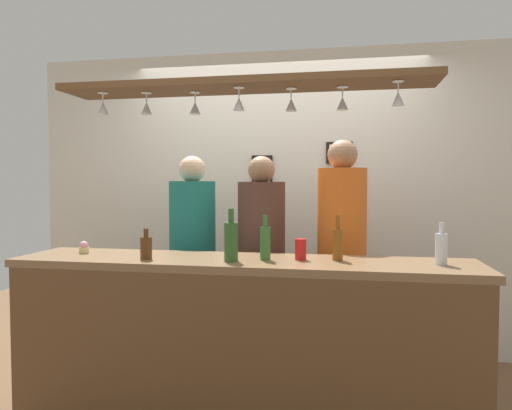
{
  "coord_description": "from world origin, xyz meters",
  "views": [
    {
      "loc": [
        0.6,
        -3.07,
        1.45
      ],
      "look_at": [
        0.0,
        0.1,
        1.31
      ],
      "focal_mm": 33.64,
      "sensor_mm": 36.0,
      "label": 1
    }
  ],
  "objects_px": {
    "person_right_orange_shirt": "(342,240)",
    "bottle_soda_clear": "(441,248)",
    "bottle_champagne_green": "(231,241)",
    "cupcake": "(84,248)",
    "bottle_beer_amber_tall": "(338,243)",
    "picture_frame_crest": "(262,170)",
    "person_middle_brown_shirt": "(261,247)",
    "bottle_beer_brown_stubby": "(146,247)",
    "person_left_teal_shirt": "(193,245)",
    "bottle_beer_green_import": "(265,242)",
    "drink_can": "(301,249)",
    "picture_frame_upper_small": "(339,153)"
  },
  "relations": [
    {
      "from": "person_right_orange_shirt",
      "to": "bottle_champagne_green",
      "type": "height_order",
      "value": "person_right_orange_shirt"
    },
    {
      "from": "bottle_beer_amber_tall",
      "to": "cupcake",
      "type": "relative_size",
      "value": 3.33
    },
    {
      "from": "person_middle_brown_shirt",
      "to": "picture_frame_crest",
      "type": "bearing_deg",
      "value": 99.48
    },
    {
      "from": "bottle_champagne_green",
      "to": "picture_frame_crest",
      "type": "bearing_deg",
      "value": 93.37
    },
    {
      "from": "bottle_soda_clear",
      "to": "picture_frame_crest",
      "type": "xyz_separation_m",
      "value": [
        -1.24,
        1.4,
        0.46
      ]
    },
    {
      "from": "bottle_champagne_green",
      "to": "cupcake",
      "type": "relative_size",
      "value": 3.85
    },
    {
      "from": "cupcake",
      "to": "drink_can",
      "type": "bearing_deg",
      "value": -0.08
    },
    {
      "from": "bottle_beer_green_import",
      "to": "bottle_beer_amber_tall",
      "type": "bearing_deg",
      "value": 9.05
    },
    {
      "from": "bottle_beer_brown_stubby",
      "to": "bottle_champagne_green",
      "type": "bearing_deg",
      "value": 2.26
    },
    {
      "from": "bottle_champagne_green",
      "to": "cupcake",
      "type": "distance_m",
      "value": 1.0
    },
    {
      "from": "person_left_teal_shirt",
      "to": "bottle_beer_green_import",
      "type": "bearing_deg",
      "value": -45.24
    },
    {
      "from": "person_right_orange_shirt",
      "to": "bottle_soda_clear",
      "type": "distance_m",
      "value": 0.85
    },
    {
      "from": "bottle_beer_green_import",
      "to": "person_right_orange_shirt",
      "type": "bearing_deg",
      "value": 57.22
    },
    {
      "from": "picture_frame_upper_small",
      "to": "bottle_beer_green_import",
      "type": "bearing_deg",
      "value": -105.61
    },
    {
      "from": "person_left_teal_shirt",
      "to": "bottle_champagne_green",
      "type": "height_order",
      "value": "person_left_teal_shirt"
    },
    {
      "from": "person_middle_brown_shirt",
      "to": "bottle_beer_green_import",
      "type": "xyz_separation_m",
      "value": [
        0.14,
        -0.66,
        0.12
      ]
    },
    {
      "from": "bottle_beer_green_import",
      "to": "bottle_soda_clear",
      "type": "relative_size",
      "value": 1.13
    },
    {
      "from": "bottle_beer_amber_tall",
      "to": "bottle_soda_clear",
      "type": "bearing_deg",
      "value": -5.41
    },
    {
      "from": "person_middle_brown_shirt",
      "to": "bottle_beer_brown_stubby",
      "type": "distance_m",
      "value": 0.95
    },
    {
      "from": "person_right_orange_shirt",
      "to": "picture_frame_upper_small",
      "type": "bearing_deg",
      "value": 92.58
    },
    {
      "from": "bottle_beer_green_import",
      "to": "cupcake",
      "type": "distance_m",
      "value": 1.17
    },
    {
      "from": "drink_can",
      "to": "person_right_orange_shirt",
      "type": "bearing_deg",
      "value": 69.93
    },
    {
      "from": "bottle_beer_amber_tall",
      "to": "picture_frame_crest",
      "type": "height_order",
      "value": "picture_frame_crest"
    },
    {
      "from": "drink_can",
      "to": "bottle_beer_green_import",
      "type": "bearing_deg",
      "value": -168.28
    },
    {
      "from": "person_right_orange_shirt",
      "to": "bottle_champagne_green",
      "type": "relative_size",
      "value": 5.85
    },
    {
      "from": "bottle_soda_clear",
      "to": "drink_can",
      "type": "xyz_separation_m",
      "value": [
        -0.77,
        0.03,
        -0.03
      ]
    },
    {
      "from": "person_middle_brown_shirt",
      "to": "cupcake",
      "type": "bearing_deg",
      "value": -148.82
    },
    {
      "from": "bottle_beer_brown_stubby",
      "to": "cupcake",
      "type": "xyz_separation_m",
      "value": [
        -0.49,
        0.15,
        -0.03
      ]
    },
    {
      "from": "person_right_orange_shirt",
      "to": "bottle_beer_amber_tall",
      "type": "relative_size",
      "value": 6.76
    },
    {
      "from": "bottle_soda_clear",
      "to": "picture_frame_crest",
      "type": "bearing_deg",
      "value": 131.46
    },
    {
      "from": "bottle_soda_clear",
      "to": "cupcake",
      "type": "distance_m",
      "value": 2.14
    },
    {
      "from": "picture_frame_crest",
      "to": "person_middle_brown_shirt",
      "type": "bearing_deg",
      "value": -80.52
    },
    {
      "from": "person_middle_brown_shirt",
      "to": "picture_frame_crest",
      "type": "height_order",
      "value": "picture_frame_crest"
    },
    {
      "from": "bottle_beer_amber_tall",
      "to": "bottle_soda_clear",
      "type": "relative_size",
      "value": 1.13
    },
    {
      "from": "bottle_beer_green_import",
      "to": "drink_can",
      "type": "relative_size",
      "value": 2.13
    },
    {
      "from": "drink_can",
      "to": "picture_frame_crest",
      "type": "relative_size",
      "value": 0.47
    },
    {
      "from": "bottle_soda_clear",
      "to": "drink_can",
      "type": "relative_size",
      "value": 1.89
    },
    {
      "from": "bottle_beer_brown_stubby",
      "to": "bottle_soda_clear",
      "type": "bearing_deg",
      "value": 4.22
    },
    {
      "from": "picture_frame_crest",
      "to": "person_right_orange_shirt",
      "type": "bearing_deg",
      "value": -46.94
    },
    {
      "from": "cupcake",
      "to": "picture_frame_crest",
      "type": "xyz_separation_m",
      "value": [
        0.9,
        1.37,
        0.52
      ]
    },
    {
      "from": "person_left_teal_shirt",
      "to": "bottle_beer_green_import",
      "type": "relative_size",
      "value": 6.37
    },
    {
      "from": "person_right_orange_shirt",
      "to": "bottle_beer_brown_stubby",
      "type": "relative_size",
      "value": 9.76
    },
    {
      "from": "person_left_teal_shirt",
      "to": "cupcake",
      "type": "distance_m",
      "value": 0.81
    },
    {
      "from": "person_right_orange_shirt",
      "to": "drink_can",
      "type": "relative_size",
      "value": 14.4
    },
    {
      "from": "bottle_beer_amber_tall",
      "to": "cupcake",
      "type": "bearing_deg",
      "value": -179.2
    },
    {
      "from": "person_right_orange_shirt",
      "to": "bottle_soda_clear",
      "type": "relative_size",
      "value": 7.64
    },
    {
      "from": "person_middle_brown_shirt",
      "to": "bottle_soda_clear",
      "type": "distance_m",
      "value": 1.29
    },
    {
      "from": "drink_can",
      "to": "cupcake",
      "type": "distance_m",
      "value": 1.37
    },
    {
      "from": "person_middle_brown_shirt",
      "to": "bottle_champagne_green",
      "type": "bearing_deg",
      "value": -92.75
    },
    {
      "from": "drink_can",
      "to": "bottle_beer_brown_stubby",
      "type": "bearing_deg",
      "value": -170.35
    }
  ]
}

